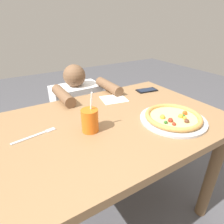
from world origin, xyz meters
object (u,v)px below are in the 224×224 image
object	(u,v)px
drink_cup_colored	(90,120)
cell_phone	(147,90)
fork	(36,135)
diner_seated	(79,123)
pizza_near	(173,118)

from	to	relation	value
drink_cup_colored	cell_phone	distance (m)	0.65
fork	cell_phone	world-z (taller)	cell_phone
drink_cup_colored	diner_seated	world-z (taller)	drink_cup_colored
pizza_near	drink_cup_colored	world-z (taller)	drink_cup_colored
pizza_near	drink_cup_colored	size ratio (longest dim) A/B	1.75
cell_phone	drink_cup_colored	bearing A→B (deg)	-155.18
drink_cup_colored	fork	size ratio (longest dim) A/B	0.97
drink_cup_colored	cell_phone	size ratio (longest dim) A/B	1.22
pizza_near	drink_cup_colored	distance (m)	0.44
fork	diner_seated	world-z (taller)	diner_seated
diner_seated	pizza_near	bearing A→B (deg)	-73.53
pizza_near	fork	distance (m)	0.68
pizza_near	drink_cup_colored	bearing A→B (deg)	161.31
drink_cup_colored	cell_phone	bearing A→B (deg)	24.82
fork	diner_seated	distance (m)	0.77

